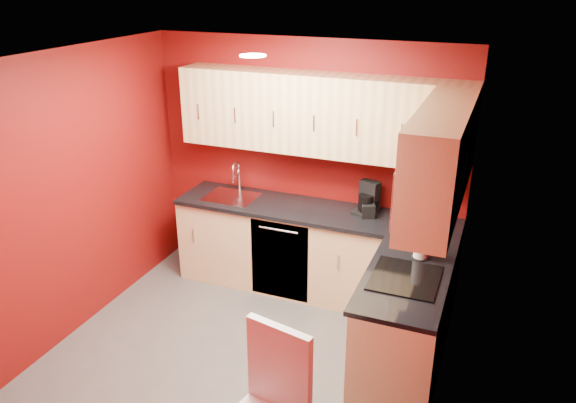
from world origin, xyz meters
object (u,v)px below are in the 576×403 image
Objects in this scene: microwave at (430,188)px; napkin_holder at (368,211)px; coffee_maker at (366,198)px; paper_towel at (421,244)px; sink at (232,193)px.

microwave is 5.92× the size of napkin_holder.
microwave is 2.44× the size of coffee_maker.
napkin_holder is 0.88m from paper_towel.
coffee_maker reaches higher than paper_towel.
sink is 1.39m from coffee_maker.
sink is at bearing -156.51° from coffee_maker.
sink is 4.05× the size of napkin_holder.
coffee_maker is at bearing 123.11° from microwave.
paper_towel is at bearing -27.93° from coffee_maker.
microwave is 0.73m from paper_towel.
sink is 1.67× the size of coffee_maker.
sink reaches higher than napkin_holder.
coffee_maker is 0.96m from paper_towel.
microwave is 2.99× the size of paper_towel.
coffee_maker is (-0.71, 1.09, -0.59)m from microwave.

